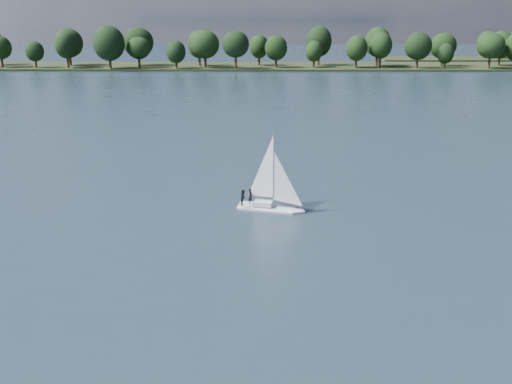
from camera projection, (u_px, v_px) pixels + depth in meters
ground at (287, 110)px, 118.36m from camera, size 700.00×700.00×0.00m
far_shore at (275, 67)px, 225.59m from camera, size 660.00×40.00×1.50m
sailboat at (267, 188)px, 54.99m from camera, size 6.27×3.22×7.95m
treeline at (255, 47)px, 219.64m from camera, size 562.21×74.31×17.45m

